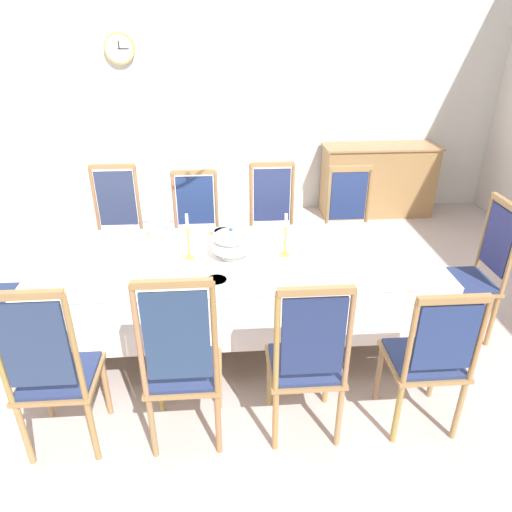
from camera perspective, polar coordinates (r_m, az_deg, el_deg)
name	(u,v)px	position (r m, az deg, el deg)	size (l,w,h in m)	color
ground	(240,355)	(3.75, -1.95, -11.93)	(6.84, 6.12, 0.04)	#C0B1AC
back_wall	(227,77)	(6.04, -3.55, 20.91)	(6.84, 0.08, 3.38)	silver
dining_table	(238,265)	(3.48, -2.24, -1.15)	(2.89, 1.10, 0.76)	#986C45
tablecloth	(238,270)	(3.50, -2.23, -1.75)	(2.91, 1.12, 0.43)	white
chair_south_a	(52,370)	(2.91, -23.52, -12.60)	(0.44, 0.42, 1.18)	#A17850
chair_north_a	(118,230)	(4.50, -16.47, 3.03)	(0.44, 0.42, 1.17)	#A57A4D
chair_south_b	(182,363)	(2.75, -8.98, -12.68)	(0.44, 0.42, 1.21)	olive
chair_north_b	(196,230)	(4.40, -7.28, 3.12)	(0.44, 0.42, 1.11)	#9B794F
chair_south_c	(307,360)	(2.79, 6.23, -12.40)	(0.44, 0.42, 1.14)	#997D4B
chair_north_c	(273,226)	(4.41, 2.04, 3.67)	(0.44, 0.42, 1.16)	#A5714D
chair_south_d	(429,357)	(3.01, 20.31, -11.41)	(0.44, 0.42, 1.05)	#95704F
chair_north_d	(349,226)	(4.55, 11.28, 3.65)	(0.44, 0.42, 1.11)	#A7753D
chair_head_east	(476,270)	(4.03, 25.14, -1.57)	(0.42, 0.44, 1.15)	#9D7545
soup_tureen	(231,243)	(3.40, -3.03, 1.57)	(0.29, 0.29, 0.23)	silver
candlestick_west	(188,241)	(3.39, -8.23, 1.81)	(0.07, 0.07, 0.35)	gold
candlestick_east	(285,239)	(3.42, 3.59, 2.05)	(0.07, 0.07, 0.33)	gold
bowl_near_left	(224,233)	(3.78, -3.95, 2.84)	(0.19, 0.19, 0.04)	silver
bowl_near_right	(163,233)	(3.85, -11.22, 2.80)	(0.18, 0.18, 0.04)	silver
bowl_far_left	(216,281)	(3.10, -4.83, -3.07)	(0.17, 0.17, 0.03)	silver
spoon_primary	(209,234)	(3.81, -5.70, 2.68)	(0.06, 0.17, 0.01)	gold
spoon_secondary	(148,234)	(3.90, -12.96, 2.64)	(0.05, 0.18, 0.01)	gold
sideboard	(377,180)	(6.32, 14.54, 8.90)	(1.44, 0.48, 0.90)	#9D7646
mounted_clock	(120,48)	(6.05, -16.25, 23.06)	(0.34, 0.06, 0.34)	#D1B251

